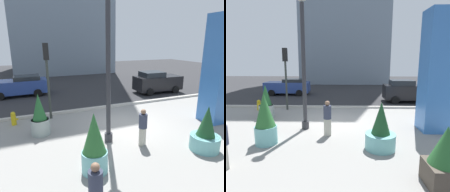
{
  "view_description": "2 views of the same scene",
  "coord_description": "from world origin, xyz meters",
  "views": [
    {
      "loc": [
        -4.72,
        -9.15,
        4.37
      ],
      "look_at": [
        -0.47,
        1.0,
        1.41
      ],
      "focal_mm": 32.52,
      "sensor_mm": 36.0,
      "label": 1
    },
    {
      "loc": [
        0.32,
        -10.78,
        3.41
      ],
      "look_at": [
        -0.02,
        0.33,
        1.41
      ],
      "focal_mm": 30.94,
      "sensor_mm": 36.0,
      "label": 2
    }
  ],
  "objects": [
    {
      "name": "art_pillar_blue",
      "position": [
        4.73,
        -1.4,
        2.88
      ],
      "size": [
        1.25,
        1.25,
        5.76
      ],
      "primitive_type": "cube",
      "color": "#3870BC",
      "rests_on": "ground_plane"
    },
    {
      "name": "traffic_light_corner",
      "position": [
        -3.71,
        2.52,
        2.91
      ],
      "size": [
        0.28,
        0.42,
        4.3
      ],
      "color": "#333833",
      "rests_on": "ground_plane"
    },
    {
      "name": "lamp_post",
      "position": [
        -1.64,
        -1.38,
        3.11
      ],
      "size": [
        0.44,
        0.44,
        6.39
      ],
      "color": "#2D2D33",
      "rests_on": "ground_plane"
    },
    {
      "name": "ground_plane",
      "position": [
        0.0,
        4.0,
        0.0
      ],
      "size": [
        60.0,
        60.0,
        0.0
      ],
      "primitive_type": "plane",
      "color": "#2D2D30"
    },
    {
      "name": "plaza_pavement",
      "position": [
        0.0,
        -2.0,
        0.0
      ],
      "size": [
        18.0,
        10.0,
        0.02
      ],
      "primitive_type": "cube",
      "color": "gray",
      "rests_on": "ground_plane"
    },
    {
      "name": "car_intersection",
      "position": [
        -5.44,
        8.88,
        0.85
      ],
      "size": [
        4.48,
        2.17,
        1.64
      ],
      "color": "#2D4793",
      "rests_on": "ground_plane"
    },
    {
      "name": "potted_plant_near_right",
      "position": [
        -2.9,
        -3.28,
        1.02
      ],
      "size": [
        0.9,
        0.9,
        2.16
      ],
      "color": "#6BB2B2",
      "rests_on": "ground_plane"
    },
    {
      "name": "pedestrian_on_sidewalk",
      "position": [
        -3.49,
        -5.2,
        0.92
      ],
      "size": [
        0.51,
        0.51,
        1.65
      ],
      "color": "#B2AD9E",
      "rests_on": "ground_plane"
    },
    {
      "name": "fire_hydrant",
      "position": [
        -5.66,
        2.3,
        0.37
      ],
      "size": [
        0.36,
        0.26,
        0.75
      ],
      "color": "gold",
      "rests_on": "ground_plane"
    },
    {
      "name": "potted_plant_by_pillar",
      "position": [
        -4.4,
        0.51,
        0.87
      ],
      "size": [
        0.89,
        0.89,
        2.04
      ],
      "color": "gray",
      "rests_on": "ground_plane"
    },
    {
      "name": "pedestrian_crossing",
      "position": [
        -0.43,
        -2.29,
        0.92
      ],
      "size": [
        0.49,
        0.49,
        1.66
      ],
      "color": "#B2AD9E",
      "rests_on": "ground_plane"
    },
    {
      "name": "curb_strip",
      "position": [
        0.0,
        3.12,
        0.08
      ],
      "size": [
        18.0,
        0.24,
        0.16
      ],
      "primitive_type": "cube",
      "color": "#B7B2A8",
      "rests_on": "ground_plane"
    },
    {
      "name": "car_curb_west",
      "position": [
        5.72,
        5.52,
        0.93
      ],
      "size": [
        4.15,
        2.12,
        1.86
      ],
      "color": "black",
      "rests_on": "ground_plane"
    },
    {
      "name": "potted_plant_mid_plaza",
      "position": [
        1.75,
        -3.61,
        0.73
      ],
      "size": [
        1.18,
        1.18,
        1.9
      ],
      "color": "#6BB2B2",
      "rests_on": "ground_plane"
    }
  ]
}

